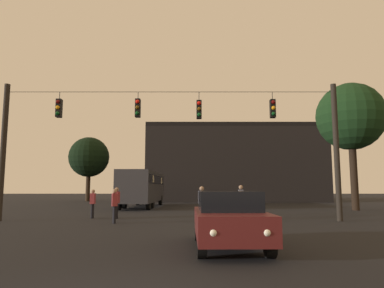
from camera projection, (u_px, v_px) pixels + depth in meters
name	position (u px, v px, depth m)	size (l,w,h in m)	color
ground_plane	(179.00, 208.00, 28.95)	(168.00, 168.00, 0.00)	black
overhead_signal_span	(170.00, 139.00, 18.06)	(17.19, 0.44, 6.98)	black
city_bus	(144.00, 185.00, 30.90)	(2.75, 11.05, 3.00)	#2D2D33
car_near_right	(229.00, 218.00, 9.73)	(1.84, 4.35, 1.52)	#511919
pedestrian_crossing_left	(117.00, 201.00, 19.11)	(0.31, 0.40, 1.66)	black
pedestrian_crossing_center	(93.00, 202.00, 19.41)	(0.26, 0.37, 1.55)	black
pedestrian_crossing_right	(242.00, 199.00, 19.29)	(0.24, 0.36, 1.78)	black
pedestrian_near_bus	(202.00, 201.00, 17.63)	(0.35, 0.42, 1.71)	black
pedestrian_trailing	(115.00, 204.00, 16.50)	(0.34, 0.42, 1.59)	black
corner_building	(233.00, 165.00, 47.43)	(21.91, 11.93, 9.48)	black
tree_left_silhouette	(90.00, 157.00, 45.54)	(5.10, 5.10, 8.17)	#2D2116
tree_behind_building	(351.00, 117.00, 27.03)	(5.11, 5.11, 9.61)	black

